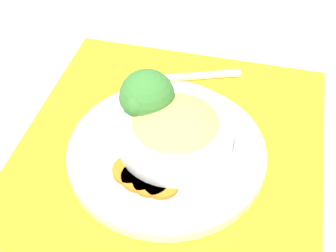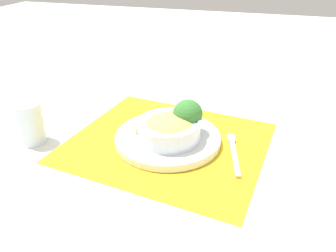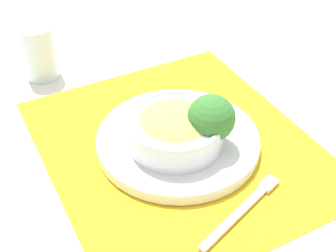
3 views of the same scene
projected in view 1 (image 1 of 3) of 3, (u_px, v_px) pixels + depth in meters
ground_plane at (167, 158)px, 0.67m from camera, size 4.00×4.00×0.00m
placemat at (167, 157)px, 0.67m from camera, size 0.55×0.50×0.00m
plate at (167, 151)px, 0.66m from camera, size 0.28×0.28×0.02m
bowl at (175, 131)px, 0.64m from camera, size 0.16×0.16×0.06m
broccoli_floret at (147, 97)px, 0.65m from camera, size 0.08×0.08×0.09m
carrot_slice_near at (130, 170)px, 0.62m from camera, size 0.05×0.05×0.01m
carrot_slice_middle at (139, 177)px, 0.61m from camera, size 0.05×0.05×0.01m
carrot_slice_far at (151, 181)px, 0.61m from camera, size 0.05×0.05×0.01m
carrot_slice_extra at (163, 184)px, 0.61m from camera, size 0.05×0.05×0.01m
fork at (176, 77)px, 0.78m from camera, size 0.06×0.18×0.01m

